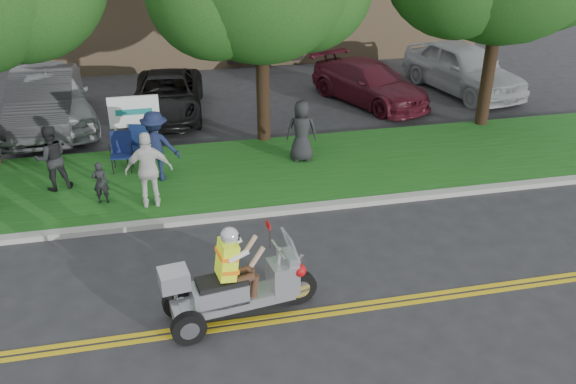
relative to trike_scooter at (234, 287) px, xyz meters
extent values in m
plane|color=#28282B|center=(1.36, 0.30, -0.60)|extent=(120.00, 120.00, 0.00)
cube|color=gold|center=(1.36, -0.28, -0.59)|extent=(60.00, 0.10, 0.01)
cube|color=gold|center=(1.36, -0.12, -0.59)|extent=(60.00, 0.10, 0.01)
cube|color=#A8A89E|center=(1.36, 3.35, -0.54)|extent=(60.00, 0.25, 0.12)
cube|color=#1A5215|center=(1.36, 5.50, -0.54)|extent=(60.00, 4.00, 0.10)
cylinder|color=#332114|center=(1.86, 7.50, 1.50)|extent=(0.36, 0.36, 4.20)
cylinder|color=#332114|center=(8.36, 7.30, 1.78)|extent=(0.36, 0.36, 4.76)
cylinder|color=silver|center=(-2.04, 6.90, -0.05)|extent=(0.06, 0.06, 1.10)
cylinder|color=silver|center=(-1.04, 6.90, -0.05)|extent=(0.06, 0.06, 1.10)
cube|color=white|center=(-1.54, 6.90, 0.75)|extent=(1.25, 0.06, 0.80)
cylinder|color=black|center=(1.13, 0.17, -0.30)|extent=(0.61, 0.23, 0.60)
cylinder|color=black|center=(-0.79, -0.48, -0.32)|extent=(0.57, 0.23, 0.56)
cylinder|color=black|center=(-0.90, 0.23, -0.32)|extent=(0.57, 0.23, 0.56)
cube|color=#A4A6AE|center=(0.04, 0.01, -0.26)|extent=(1.94, 0.73, 0.18)
cube|color=#A4A6AE|center=(-0.25, -0.04, -0.05)|extent=(0.95, 0.58, 0.35)
cube|color=black|center=(-0.20, -0.03, 0.16)|extent=(0.85, 0.53, 0.10)
cube|color=#A4A6AE|center=(0.83, 0.13, 0.00)|extent=(0.51, 0.54, 0.55)
cube|color=silver|center=(0.97, 0.15, 0.57)|extent=(0.26, 0.48, 0.49)
cube|color=#A4A6AE|center=(-0.94, -0.14, 0.40)|extent=(0.50, 0.48, 0.30)
sphere|color=#B20C0F|center=(1.08, 0.02, 0.18)|extent=(0.22, 0.22, 0.22)
cube|color=#C1E217|center=(-0.09, -0.01, 0.56)|extent=(0.40, 0.44, 0.65)
sphere|color=silver|center=(-0.04, 0.00, 0.97)|extent=(0.29, 0.29, 0.29)
cylinder|color=black|center=(-1.81, 6.36, -0.29)|extent=(0.03, 0.03, 0.40)
cylinder|color=black|center=(-1.40, 6.22, -0.29)|extent=(0.03, 0.03, 0.40)
cylinder|color=black|center=(-1.69, 6.74, -0.29)|extent=(0.03, 0.03, 0.40)
cylinder|color=black|center=(-1.27, 6.61, -0.29)|extent=(0.03, 0.03, 0.40)
cube|color=#10214E|center=(-1.54, 6.48, -0.09)|extent=(0.62, 0.59, 0.04)
cube|color=#10214E|center=(-1.48, 6.69, 0.19)|extent=(0.52, 0.30, 0.54)
cylinder|color=black|center=(-2.15, 5.96, -0.30)|extent=(0.03, 0.03, 0.40)
cylinder|color=black|center=(-1.72, 5.92, -0.30)|extent=(0.03, 0.03, 0.40)
cylinder|color=black|center=(-2.12, 6.35, -0.30)|extent=(0.03, 0.03, 0.40)
cylinder|color=black|center=(-1.69, 6.32, -0.30)|extent=(0.03, 0.03, 0.40)
cube|color=#111B50|center=(-1.92, 6.14, -0.09)|extent=(0.53, 0.49, 0.04)
cube|color=#111B50|center=(-1.90, 6.36, 0.18)|extent=(0.51, 0.19, 0.54)
imported|color=black|center=(-3.41, 5.45, 0.27)|extent=(0.89, 0.78, 1.54)
imported|color=silver|center=(-1.25, 4.12, 0.36)|extent=(1.00, 0.42, 1.71)
imported|color=#161E3E|center=(-1.07, 5.45, 0.35)|extent=(1.21, 0.87, 1.70)
imported|color=black|center=(2.54, 5.84, 0.29)|extent=(0.86, 0.65, 1.57)
imported|color=black|center=(-2.32, 4.51, -0.01)|extent=(0.37, 0.27, 0.97)
imported|color=#ADAFB4|center=(-4.04, 10.18, 0.29)|extent=(3.29, 5.56, 1.77)
imported|color=#343437|center=(-4.14, 9.95, 0.22)|extent=(1.84, 5.03, 1.65)
imported|color=black|center=(-0.63, 10.33, 0.03)|extent=(2.54, 4.73, 1.26)
imported|color=#50121F|center=(5.86, 10.18, 0.05)|extent=(3.47, 4.86, 1.31)
imported|color=#A3A7AA|center=(9.36, 10.59, 0.24)|extent=(2.96, 5.24, 1.68)
camera|label=1|loc=(-0.90, -8.10, 5.82)|focal=38.00mm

